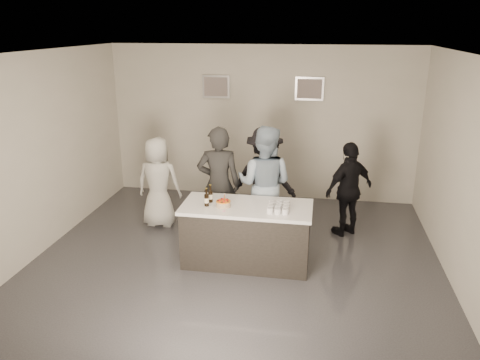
{
  "coord_description": "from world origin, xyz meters",
  "views": [
    {
      "loc": [
        1.13,
        -6.0,
        3.36
      ],
      "look_at": [
        0.0,
        0.5,
        1.15
      ],
      "focal_mm": 35.0,
      "sensor_mm": 36.0,
      "label": 1
    }
  ],
  "objects_px": {
    "beer_bottle_b": "(206,197)",
    "person_guest_back": "(264,178)",
    "cake": "(223,204)",
    "person_main_black": "(219,185)",
    "beer_bottle_a": "(210,194)",
    "person_main_blue": "(264,184)",
    "person_guest_right": "(349,189)",
    "bar_counter": "(247,234)",
    "person_guest_left": "(158,182)"
  },
  "relations": [
    {
      "from": "cake",
      "to": "person_guest_right",
      "type": "bearing_deg",
      "value": 36.85
    },
    {
      "from": "beer_bottle_a",
      "to": "person_guest_right",
      "type": "bearing_deg",
      "value": 31.02
    },
    {
      "from": "person_main_black",
      "to": "person_guest_right",
      "type": "relative_size",
      "value": 1.19
    },
    {
      "from": "person_guest_left",
      "to": "person_main_blue",
      "type": "bearing_deg",
      "value": 172.91
    },
    {
      "from": "cake",
      "to": "person_guest_back",
      "type": "height_order",
      "value": "person_guest_back"
    },
    {
      "from": "cake",
      "to": "person_guest_back",
      "type": "bearing_deg",
      "value": 74.79
    },
    {
      "from": "person_guest_right",
      "to": "beer_bottle_a",
      "type": "bearing_deg",
      "value": -7.86
    },
    {
      "from": "person_guest_right",
      "to": "person_guest_back",
      "type": "height_order",
      "value": "person_guest_back"
    },
    {
      "from": "bar_counter",
      "to": "cake",
      "type": "bearing_deg",
      "value": -164.36
    },
    {
      "from": "person_guest_right",
      "to": "person_main_black",
      "type": "bearing_deg",
      "value": -23.77
    },
    {
      "from": "cake",
      "to": "person_main_black",
      "type": "xyz_separation_m",
      "value": [
        -0.24,
        0.81,
        0.0
      ]
    },
    {
      "from": "person_guest_right",
      "to": "person_guest_back",
      "type": "relative_size",
      "value": 0.91
    },
    {
      "from": "beer_bottle_b",
      "to": "person_main_blue",
      "type": "height_order",
      "value": "person_main_blue"
    },
    {
      "from": "beer_bottle_a",
      "to": "person_main_black",
      "type": "distance_m",
      "value": 0.67
    },
    {
      "from": "beer_bottle_b",
      "to": "person_guest_back",
      "type": "height_order",
      "value": "person_guest_back"
    },
    {
      "from": "bar_counter",
      "to": "person_main_blue",
      "type": "bearing_deg",
      "value": 80.11
    },
    {
      "from": "bar_counter",
      "to": "beer_bottle_a",
      "type": "bearing_deg",
      "value": 174.99
    },
    {
      "from": "cake",
      "to": "person_guest_back",
      "type": "relative_size",
      "value": 0.12
    },
    {
      "from": "bar_counter",
      "to": "person_guest_right",
      "type": "distance_m",
      "value": 1.99
    },
    {
      "from": "bar_counter",
      "to": "person_guest_back",
      "type": "bearing_deg",
      "value": 86.59
    },
    {
      "from": "beer_bottle_b",
      "to": "cake",
      "type": "bearing_deg",
      "value": 4.71
    },
    {
      "from": "beer_bottle_a",
      "to": "person_guest_back",
      "type": "xyz_separation_m",
      "value": [
        0.62,
        1.35,
        -0.16
      ]
    },
    {
      "from": "beer_bottle_a",
      "to": "person_guest_right",
      "type": "distance_m",
      "value": 2.39
    },
    {
      "from": "beer_bottle_a",
      "to": "person_guest_left",
      "type": "xyz_separation_m",
      "value": [
        -1.17,
        1.05,
        -0.25
      ]
    },
    {
      "from": "person_guest_left",
      "to": "person_guest_back",
      "type": "relative_size",
      "value": 0.9
    },
    {
      "from": "person_guest_back",
      "to": "person_guest_right",
      "type": "bearing_deg",
      "value": -167.85
    },
    {
      "from": "bar_counter",
      "to": "person_guest_left",
      "type": "height_order",
      "value": "person_guest_left"
    },
    {
      "from": "beer_bottle_b",
      "to": "person_guest_left",
      "type": "distance_m",
      "value": 1.68
    },
    {
      "from": "person_main_blue",
      "to": "person_guest_left",
      "type": "height_order",
      "value": "person_main_blue"
    },
    {
      "from": "person_main_black",
      "to": "person_guest_back",
      "type": "relative_size",
      "value": 1.08
    },
    {
      "from": "bar_counter",
      "to": "person_main_black",
      "type": "relative_size",
      "value": 0.99
    },
    {
      "from": "cake",
      "to": "beer_bottle_a",
      "type": "xyz_separation_m",
      "value": [
        -0.22,
        0.14,
        0.09
      ]
    },
    {
      "from": "person_guest_right",
      "to": "beer_bottle_b",
      "type": "bearing_deg",
      "value": -4.98
    },
    {
      "from": "person_main_blue",
      "to": "person_guest_back",
      "type": "bearing_deg",
      "value": -73.23
    },
    {
      "from": "beer_bottle_b",
      "to": "person_main_blue",
      "type": "distance_m",
      "value": 1.2
    },
    {
      "from": "person_main_blue",
      "to": "person_guest_right",
      "type": "xyz_separation_m",
      "value": [
        1.35,
        0.42,
        -0.15
      ]
    },
    {
      "from": "beer_bottle_b",
      "to": "person_guest_left",
      "type": "relative_size",
      "value": 0.17
    },
    {
      "from": "bar_counter",
      "to": "person_main_black",
      "type": "height_order",
      "value": "person_main_black"
    },
    {
      "from": "bar_counter",
      "to": "person_guest_right",
      "type": "relative_size",
      "value": 1.18
    },
    {
      "from": "beer_bottle_b",
      "to": "person_main_black",
      "type": "relative_size",
      "value": 0.14
    },
    {
      "from": "person_main_black",
      "to": "person_guest_left",
      "type": "xyz_separation_m",
      "value": [
        -1.14,
        0.38,
        -0.15
      ]
    },
    {
      "from": "bar_counter",
      "to": "beer_bottle_b",
      "type": "height_order",
      "value": "beer_bottle_b"
    },
    {
      "from": "cake",
      "to": "person_guest_right",
      "type": "height_order",
      "value": "person_guest_right"
    },
    {
      "from": "bar_counter",
      "to": "beer_bottle_b",
      "type": "xyz_separation_m",
      "value": [
        -0.56,
        -0.11,
        0.58
      ]
    },
    {
      "from": "cake",
      "to": "beer_bottle_b",
      "type": "distance_m",
      "value": 0.26
    },
    {
      "from": "person_guest_left",
      "to": "cake",
      "type": "bearing_deg",
      "value": 139.8
    },
    {
      "from": "person_main_black",
      "to": "person_guest_back",
      "type": "bearing_deg",
      "value": -142.25
    },
    {
      "from": "cake",
      "to": "person_guest_right",
      "type": "distance_m",
      "value": 2.27
    },
    {
      "from": "bar_counter",
      "to": "person_main_black",
      "type": "distance_m",
      "value": 1.03
    },
    {
      "from": "beer_bottle_b",
      "to": "person_main_black",
      "type": "bearing_deg",
      "value": 90.17
    }
  ]
}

